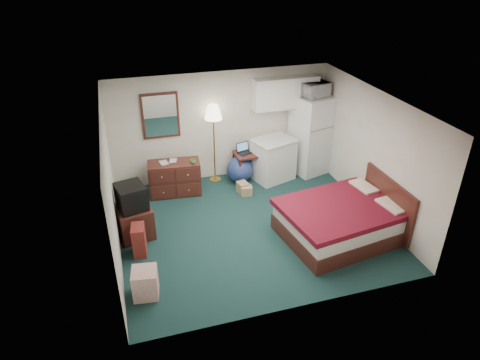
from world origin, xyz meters
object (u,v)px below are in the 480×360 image
object	(u,v)px
dresser	(175,178)
tv_stand	(135,222)
kitchen_counter	(273,160)
desk	(247,167)
suitcase	(139,240)
fridge	(311,135)
floor_lamp	(214,144)
bed	(340,221)

from	to	relation	value
dresser	tv_stand	world-z (taller)	dresser
kitchen_counter	desk	bearing A→B (deg)	151.38
suitcase	fridge	bearing A→B (deg)	33.34
kitchen_counter	suitcase	world-z (taller)	kitchen_counter
desk	fridge	size ratio (longest dim) A/B	0.36
dresser	suitcase	size ratio (longest dim) A/B	1.92
dresser	fridge	world-z (taller)	fridge
tv_stand	suitcase	bearing A→B (deg)	-97.84
floor_lamp	suitcase	world-z (taller)	floor_lamp
kitchen_counter	fridge	size ratio (longest dim) A/B	0.51
bed	suitcase	bearing A→B (deg)	163.48
fridge	kitchen_counter	bearing A→B (deg)	172.45
desk	floor_lamp	bearing A→B (deg)	162.41
tv_stand	suitcase	size ratio (longest dim) A/B	1.14
floor_lamp	bed	distance (m)	3.36
dresser	fridge	size ratio (longest dim) A/B	0.59
fridge	bed	distance (m)	2.79
dresser	suitcase	distance (m)	2.17
kitchen_counter	bed	world-z (taller)	kitchen_counter
desk	fridge	bearing A→B (deg)	-1.48
floor_lamp	kitchen_counter	world-z (taller)	floor_lamp
fridge	dresser	bearing A→B (deg)	167.18
dresser	tv_stand	xyz separation A→B (m)	(-0.97, -1.35, -0.08)
fridge	tv_stand	size ratio (longest dim) A/B	2.84
kitchen_counter	tv_stand	world-z (taller)	kitchen_counter
desk	fridge	distance (m)	1.69
floor_lamp	bed	world-z (taller)	floor_lamp
fridge	bed	xyz separation A→B (m)	(-0.58, -2.66, -0.61)
kitchen_counter	tv_stand	size ratio (longest dim) A/B	1.45
floor_lamp	kitchen_counter	size ratio (longest dim) A/B	1.91
kitchen_counter	tv_stand	distance (m)	3.57
floor_lamp	desk	world-z (taller)	floor_lamp
tv_stand	fridge	bearing A→B (deg)	9.18
desk	tv_stand	world-z (taller)	desk
tv_stand	desk	bearing A→B (deg)	18.85
desk	tv_stand	distance (m)	3.07
dresser	fridge	distance (m)	3.33
fridge	tv_stand	bearing A→B (deg)	-176.15
dresser	kitchen_counter	size ratio (longest dim) A/B	1.16
floor_lamp	tv_stand	world-z (taller)	floor_lamp
desk	bed	world-z (taller)	desk
bed	tv_stand	distance (m)	3.84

